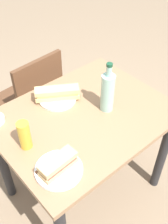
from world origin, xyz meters
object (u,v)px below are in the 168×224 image
at_px(dining_table, 84,131).
at_px(baguette_sandwich_near, 58,164).
at_px(knife_near, 50,163).
at_px(chair_far, 34,98).
at_px(plate_far, 58,99).
at_px(knife_far, 55,92).
at_px(baguette_sandwich_far, 57,93).
at_px(beer_glass, 24,135).
at_px(water_bottle, 108,92).
at_px(plate_near, 59,170).

distance_m(dining_table, baguette_sandwich_near, 0.43).
bearing_deg(knife_near, chair_far, 64.17).
distance_m(plate_far, knife_far, 0.05).
xyz_separation_m(baguette_sandwich_far, beer_glass, (-0.33, -0.19, 0.03)).
bearing_deg(beer_glass, baguette_sandwich_far, 29.37).
distance_m(knife_near, beer_glass, 0.18).
xyz_separation_m(knife_near, baguette_sandwich_far, (0.31, 0.36, 0.03)).
bearing_deg(beer_glass, plate_far, 29.37).
xyz_separation_m(plate_far, baguette_sandwich_far, (0.00, 0.00, 0.04)).
bearing_deg(knife_near, baguette_sandwich_far, 48.85).
xyz_separation_m(chair_far, water_bottle, (0.12, -0.61, 0.37)).
relative_size(baguette_sandwich_far, water_bottle, 0.84).
xyz_separation_m(knife_far, water_bottle, (0.14, -0.29, 0.10)).
height_order(plate_near, plate_far, same).
relative_size(baguette_sandwich_near, baguette_sandwich_far, 0.74).
height_order(chair_far, beer_glass, beer_glass).
bearing_deg(plate_far, baguette_sandwich_near, -126.20).
height_order(chair_far, knife_far, chair_far).
xyz_separation_m(baguette_sandwich_near, knife_far, (0.32, 0.46, -0.03)).
bearing_deg(chair_far, beer_glass, -123.62).
relative_size(water_bottle, beer_glass, 1.91).
bearing_deg(knife_far, knife_near, -129.12).
relative_size(plate_far, baguette_sandwich_far, 0.88).
relative_size(baguette_sandwich_near, knife_near, 1.04).
bearing_deg(beer_glass, plate_near, -81.93).
bearing_deg(knife_near, baguette_sandwich_near, -73.23).
bearing_deg(plate_near, baguette_sandwich_near, -90.00).
bearing_deg(plate_far, knife_near, -131.15).
distance_m(baguette_sandwich_near, knife_near, 0.06).
bearing_deg(baguette_sandwich_far, knife_far, 69.44).
relative_size(chair_far, knife_far, 6.24).
bearing_deg(knife_far, plate_near, -124.73).
bearing_deg(dining_table, beer_glass, 177.65).
bearing_deg(baguette_sandwich_near, baguette_sandwich_far, 53.80).
bearing_deg(baguette_sandwich_near, knife_far, 55.27).
bearing_deg(plate_far, baguette_sandwich_far, 90.00).
distance_m(baguette_sandwich_near, beer_glass, 0.23).
relative_size(plate_near, knife_near, 1.23).
bearing_deg(dining_table, plate_far, 99.18).
bearing_deg(plate_near, knife_far, 55.27).
xyz_separation_m(knife_near, knife_far, (0.33, 0.41, 0.00)).
relative_size(chair_far, knife_near, 4.79).
bearing_deg(chair_far, baguette_sandwich_near, -113.47).
distance_m(dining_table, baguette_sandwich_far, 0.27).
xyz_separation_m(dining_table, baguette_sandwich_near, (-0.33, -0.21, 0.18)).
bearing_deg(chair_far, knife_near, -115.83).
distance_m(plate_near, baguette_sandwich_far, 0.51).
bearing_deg(knife_far, baguette_sandwich_far, -110.56).
relative_size(knife_far, beer_glass, 0.88).
relative_size(baguette_sandwich_far, beer_glass, 1.61).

